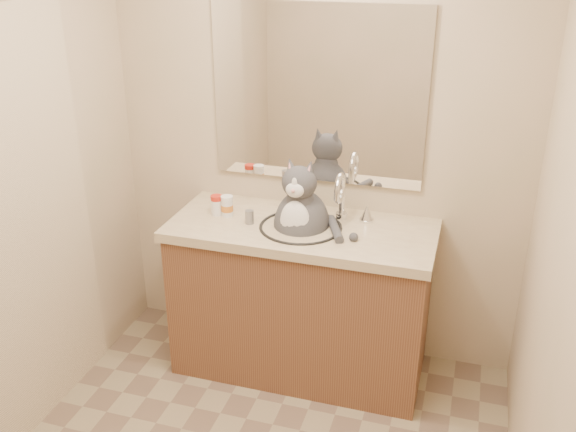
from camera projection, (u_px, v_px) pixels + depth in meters
The scene contains 8 objects.
room at pixel (227, 245), 2.23m from camera, with size 2.22×2.52×2.42m.
vanity at pixel (301, 296), 3.38m from camera, with size 1.34×0.59×1.12m.
mirror at pixel (317, 95), 3.21m from camera, with size 1.10×0.02×0.90m, color white.
shower_curtain at pixel (3, 239), 2.66m from camera, with size 0.02×1.30×1.93m.
cat at pixel (301, 221), 3.21m from camera, with size 0.40×0.33×0.56m.
pill_bottle_redcap at pixel (217, 205), 3.32m from camera, with size 0.07×0.07×0.10m.
pill_bottle_orange at pixel (227, 206), 3.31m from camera, with size 0.07×0.07×0.11m.
grey_canister at pixel (249, 217), 3.23m from camera, with size 0.05×0.05×0.07m.
Camera 1 is at (0.78, -1.85, 2.20)m, focal length 40.00 mm.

